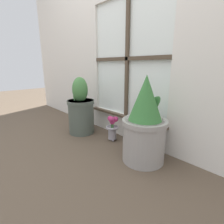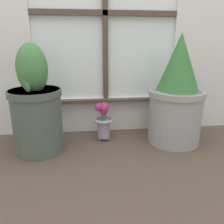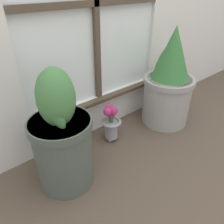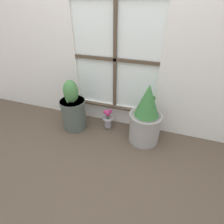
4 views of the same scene
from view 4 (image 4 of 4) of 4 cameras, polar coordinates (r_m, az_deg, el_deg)
The scene contains 5 objects.
ground_plane at distance 1.96m, azimuth -5.38°, elevation -13.65°, with size 10.00×10.00×0.00m, color brown.
wall_with_window at distance 1.99m, azimuth 1.26°, elevation 28.69°, with size 4.40×0.10×2.50m.
potted_plant_left at distance 2.22m, azimuth -12.54°, elevation 0.93°, with size 0.31×0.31×0.66m.
potted_plant_right at distance 1.97m, azimuth 10.96°, elevation -1.81°, with size 0.37×0.37×0.72m.
flower_vase at distance 2.22m, azimuth -1.33°, elevation -2.09°, with size 0.14×0.14×0.27m.
Camera 4 is at (0.60, -1.21, 1.42)m, focal length 28.00 mm.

